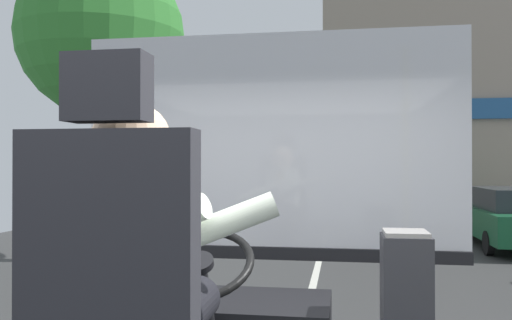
{
  "coord_description": "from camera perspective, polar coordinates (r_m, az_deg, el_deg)",
  "views": [
    {
      "loc": [
        0.46,
        -1.84,
        1.91
      ],
      "look_at": [
        -0.07,
        1.46,
        1.94
      ],
      "focal_mm": 37.57,
      "sensor_mm": 36.0,
      "label": 1
    }
  ],
  "objects": [
    {
      "name": "windshield_panel",
      "position": [
        3.5,
        1.58,
        -1.13
      ],
      "size": [
        2.5,
        0.08,
        1.48
      ],
      "color": "silver"
    },
    {
      "name": "ground",
      "position": [
        10.83,
        6.72,
        -10.78
      ],
      "size": [
        18.0,
        44.0,
        0.06
      ],
      "color": "#363636"
    },
    {
      "name": "parked_car_silver",
      "position": [
        24.78,
        18.48,
        -3.41
      ],
      "size": [
        2.0,
        4.05,
        1.25
      ],
      "color": "silver",
      "rests_on": "ground"
    },
    {
      "name": "parked_car_black",
      "position": [
        19.35,
        21.55,
        -4.06
      ],
      "size": [
        1.84,
        3.93,
        1.35
      ],
      "color": "black",
      "rests_on": "ground"
    },
    {
      "name": "street_tree",
      "position": [
        11.46,
        -16.14,
        12.5
      ],
      "size": [
        3.31,
        3.31,
        6.17
      ],
      "color": "#4C3828",
      "rests_on": "ground"
    },
    {
      "name": "shop_building",
      "position": [
        19.75,
        21.85,
        6.47
      ],
      "size": [
        9.8,
        5.13,
        8.59
      ],
      "color": "gray",
      "rests_on": "ground"
    },
    {
      "name": "bus_driver",
      "position": [
        1.69,
        -12.36,
        -10.62
      ],
      "size": [
        0.81,
        0.6,
        0.75
      ],
      "color": "black",
      "rests_on": "driver_seat"
    },
    {
      "name": "fare_box",
      "position": [
        2.64,
        15.67,
        -15.74
      ],
      "size": [
        0.22,
        0.25,
        0.78
      ],
      "color": "#333338",
      "rests_on": "bus_floor"
    },
    {
      "name": "parked_car_green",
      "position": [
        13.84,
        25.61,
        -5.43
      ],
      "size": [
        1.86,
        4.5,
        1.37
      ],
      "color": "#195633",
      "rests_on": "ground"
    }
  ]
}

